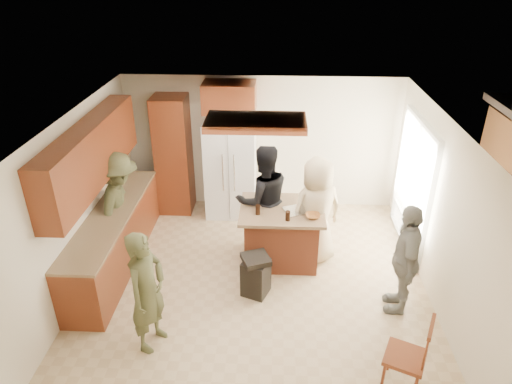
{
  "coord_description": "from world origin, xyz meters",
  "views": [
    {
      "loc": [
        0.28,
        -5.4,
        4.35
      ],
      "look_at": [
        -0.02,
        0.73,
        1.15
      ],
      "focal_mm": 32.0,
      "sensor_mm": 36.0,
      "label": 1
    }
  ],
  "objects_px": {
    "refrigerator": "(231,168)",
    "person_behind_left": "(263,200)",
    "person_front_left": "(147,292)",
    "trash_bin": "(256,275)",
    "spindle_chair": "(407,357)",
    "person_behind_right": "(316,211)",
    "person_counter": "(121,206)",
    "kitchen_island": "(281,234)",
    "person_side_right": "(405,259)"
  },
  "relations": [
    {
      "from": "person_front_left",
      "to": "person_behind_left",
      "type": "distance_m",
      "value": 2.51
    },
    {
      "from": "person_behind_left",
      "to": "trash_bin",
      "type": "height_order",
      "value": "person_behind_left"
    },
    {
      "from": "person_behind_right",
      "to": "person_side_right",
      "type": "relative_size",
      "value": 1.09
    },
    {
      "from": "person_behind_right",
      "to": "person_side_right",
      "type": "distance_m",
      "value": 1.54
    },
    {
      "from": "person_side_right",
      "to": "kitchen_island",
      "type": "relative_size",
      "value": 1.25
    },
    {
      "from": "person_counter",
      "to": "person_side_right",
      "type": "bearing_deg",
      "value": -106.25
    },
    {
      "from": "person_front_left",
      "to": "person_side_right",
      "type": "distance_m",
      "value": 3.31
    },
    {
      "from": "person_behind_right",
      "to": "spindle_chair",
      "type": "xyz_separation_m",
      "value": [
        0.84,
        -2.43,
        -0.42
      ]
    },
    {
      "from": "refrigerator",
      "to": "spindle_chair",
      "type": "bearing_deg",
      "value": -59.33
    },
    {
      "from": "person_behind_left",
      "to": "person_counter",
      "type": "distance_m",
      "value": 2.22
    },
    {
      "from": "person_behind_right",
      "to": "spindle_chair",
      "type": "height_order",
      "value": "person_behind_right"
    },
    {
      "from": "person_front_left",
      "to": "person_behind_right",
      "type": "relative_size",
      "value": 0.92
    },
    {
      "from": "person_counter",
      "to": "spindle_chair",
      "type": "distance_m",
      "value": 4.6
    },
    {
      "from": "person_front_left",
      "to": "person_behind_right",
      "type": "bearing_deg",
      "value": -28.23
    },
    {
      "from": "refrigerator",
      "to": "trash_bin",
      "type": "height_order",
      "value": "refrigerator"
    },
    {
      "from": "person_side_right",
      "to": "kitchen_island",
      "type": "distance_m",
      "value": 1.95
    },
    {
      "from": "person_behind_left",
      "to": "spindle_chair",
      "type": "height_order",
      "value": "person_behind_left"
    },
    {
      "from": "person_behind_right",
      "to": "refrigerator",
      "type": "bearing_deg",
      "value": -67.27
    },
    {
      "from": "kitchen_island",
      "to": "person_side_right",
      "type": "bearing_deg",
      "value": -32.94
    },
    {
      "from": "kitchen_island",
      "to": "person_front_left",
      "type": "bearing_deg",
      "value": -130.63
    },
    {
      "from": "trash_bin",
      "to": "person_behind_right",
      "type": "bearing_deg",
      "value": 45.27
    },
    {
      "from": "person_side_right",
      "to": "spindle_chair",
      "type": "bearing_deg",
      "value": -2.18
    },
    {
      "from": "person_counter",
      "to": "person_behind_left",
      "type": "bearing_deg",
      "value": -85.39
    },
    {
      "from": "person_behind_right",
      "to": "person_counter",
      "type": "height_order",
      "value": "person_counter"
    },
    {
      "from": "person_counter",
      "to": "trash_bin",
      "type": "relative_size",
      "value": 2.78
    },
    {
      "from": "person_counter",
      "to": "kitchen_island",
      "type": "height_order",
      "value": "person_counter"
    },
    {
      "from": "person_behind_right",
      "to": "kitchen_island",
      "type": "height_order",
      "value": "person_behind_right"
    },
    {
      "from": "trash_bin",
      "to": "spindle_chair",
      "type": "xyz_separation_m",
      "value": [
        1.73,
        -1.54,
        0.13
      ]
    },
    {
      "from": "refrigerator",
      "to": "person_behind_left",
      "type": "bearing_deg",
      "value": -62.21
    },
    {
      "from": "person_behind_left",
      "to": "person_counter",
      "type": "bearing_deg",
      "value": -12.42
    },
    {
      "from": "person_front_left",
      "to": "person_counter",
      "type": "distance_m",
      "value": 2.12
    },
    {
      "from": "person_behind_left",
      "to": "person_front_left",
      "type": "bearing_deg",
      "value": 40.34
    },
    {
      "from": "person_front_left",
      "to": "spindle_chair",
      "type": "relative_size",
      "value": 1.62
    },
    {
      "from": "person_side_right",
      "to": "refrigerator",
      "type": "xyz_separation_m",
      "value": [
        -2.54,
        2.53,
        0.1
      ]
    },
    {
      "from": "person_behind_right",
      "to": "kitchen_island",
      "type": "distance_m",
      "value": 0.66
    },
    {
      "from": "person_front_left",
      "to": "refrigerator",
      "type": "distance_m",
      "value": 3.41
    },
    {
      "from": "person_behind_left",
      "to": "kitchen_island",
      "type": "distance_m",
      "value": 0.6
    },
    {
      "from": "person_behind_right",
      "to": "refrigerator",
      "type": "xyz_separation_m",
      "value": [
        -1.45,
        1.44,
        0.03
      ]
    },
    {
      "from": "refrigerator",
      "to": "trash_bin",
      "type": "distance_m",
      "value": 2.47
    },
    {
      "from": "kitchen_island",
      "to": "trash_bin",
      "type": "distance_m",
      "value": 0.94
    },
    {
      "from": "person_front_left",
      "to": "trash_bin",
      "type": "xyz_separation_m",
      "value": [
        1.24,
        1.01,
        -0.49
      ]
    },
    {
      "from": "person_side_right",
      "to": "spindle_chair",
      "type": "relative_size",
      "value": 1.61
    },
    {
      "from": "person_behind_left",
      "to": "refrigerator",
      "type": "relative_size",
      "value": 1.02
    },
    {
      "from": "kitchen_island",
      "to": "person_counter",
      "type": "bearing_deg",
      "value": 178.79
    },
    {
      "from": "person_behind_right",
      "to": "refrigerator",
      "type": "distance_m",
      "value": 2.05
    },
    {
      "from": "person_front_left",
      "to": "person_side_right",
      "type": "height_order",
      "value": "person_front_left"
    },
    {
      "from": "person_front_left",
      "to": "person_behind_right",
      "type": "distance_m",
      "value": 2.85
    },
    {
      "from": "person_front_left",
      "to": "person_behind_left",
      "type": "bearing_deg",
      "value": -11.41
    },
    {
      "from": "spindle_chair",
      "to": "person_behind_left",
      "type": "bearing_deg",
      "value": 121.92
    },
    {
      "from": "person_front_left",
      "to": "person_behind_right",
      "type": "height_order",
      "value": "person_behind_right"
    }
  ]
}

